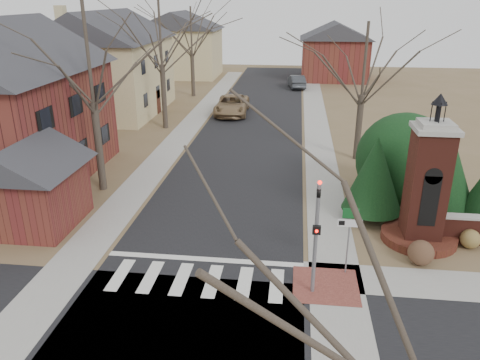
# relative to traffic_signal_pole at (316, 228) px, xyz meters

# --- Properties ---
(ground) EXTENTS (120.00, 120.00, 0.00)m
(ground) POSITION_rel_traffic_signal_pole_xyz_m (-4.30, -0.57, -2.59)
(ground) COLOR brown
(ground) RESTS_ON ground
(main_street) EXTENTS (8.00, 70.00, 0.01)m
(main_street) POSITION_rel_traffic_signal_pole_xyz_m (-4.30, 21.43, -2.58)
(main_street) COLOR black
(main_street) RESTS_ON ground
(cross_street) EXTENTS (120.00, 8.00, 0.01)m
(cross_street) POSITION_rel_traffic_signal_pole_xyz_m (-4.30, -3.57, -2.58)
(cross_street) COLOR black
(cross_street) RESTS_ON ground
(crosswalk_zone) EXTENTS (8.00, 2.20, 0.02)m
(crosswalk_zone) POSITION_rel_traffic_signal_pole_xyz_m (-4.30, 0.23, -2.58)
(crosswalk_zone) COLOR silver
(crosswalk_zone) RESTS_ON ground
(stop_bar) EXTENTS (8.00, 0.35, 0.02)m
(stop_bar) POSITION_rel_traffic_signal_pole_xyz_m (-4.30, 1.73, -2.58)
(stop_bar) COLOR silver
(stop_bar) RESTS_ON ground
(sidewalk_right_main) EXTENTS (2.00, 60.00, 0.02)m
(sidewalk_right_main) POSITION_rel_traffic_signal_pole_xyz_m (0.90, 21.43, -2.58)
(sidewalk_right_main) COLOR gray
(sidewalk_right_main) RESTS_ON ground
(sidewalk_left) EXTENTS (2.00, 60.00, 0.02)m
(sidewalk_left) POSITION_rel_traffic_signal_pole_xyz_m (-9.50, 21.43, -2.58)
(sidewalk_left) COLOR gray
(sidewalk_left) RESTS_ON ground
(curb_apron) EXTENTS (2.40, 2.40, 0.02)m
(curb_apron) POSITION_rel_traffic_signal_pole_xyz_m (0.50, 0.43, -2.57)
(curb_apron) COLOR brown
(curb_apron) RESTS_ON ground
(traffic_signal_pole) EXTENTS (0.28, 0.41, 4.50)m
(traffic_signal_pole) POSITION_rel_traffic_signal_pole_xyz_m (0.00, 0.00, 0.00)
(traffic_signal_pole) COLOR slate
(traffic_signal_pole) RESTS_ON ground
(sign_post) EXTENTS (0.90, 0.07, 2.75)m
(sign_post) POSITION_rel_traffic_signal_pole_xyz_m (1.29, 1.41, -0.64)
(sign_post) COLOR slate
(sign_post) RESTS_ON ground
(brick_gate_monument) EXTENTS (3.20, 3.20, 6.47)m
(brick_gate_monument) POSITION_rel_traffic_signal_pole_xyz_m (4.70, 4.42, -0.42)
(brick_gate_monument) COLOR #5A231A
(brick_gate_monument) RESTS_ON ground
(house_stucco_left) EXTENTS (9.80, 12.80, 9.28)m
(house_stucco_left) POSITION_rel_traffic_signal_pole_xyz_m (-17.80, 26.42, 2.01)
(house_stucco_left) COLOR beige
(house_stucco_left) RESTS_ON ground
(garage_left) EXTENTS (4.80, 4.80, 4.29)m
(garage_left) POSITION_rel_traffic_signal_pole_xyz_m (-12.82, 3.92, -0.35)
(garage_left) COLOR maroon
(garage_left) RESTS_ON ground
(house_distant_left) EXTENTS (10.80, 8.80, 8.53)m
(house_distant_left) POSITION_rel_traffic_signal_pole_xyz_m (-16.31, 47.42, 1.66)
(house_distant_left) COLOR beige
(house_distant_left) RESTS_ON ground
(house_distant_right) EXTENTS (8.80, 8.80, 7.30)m
(house_distant_right) POSITION_rel_traffic_signal_pole_xyz_m (3.69, 47.42, 1.06)
(house_distant_right) COLOR maroon
(house_distant_right) RESTS_ON ground
(evergreen_near) EXTENTS (2.80, 2.80, 4.10)m
(evergreen_near) POSITION_rel_traffic_signal_pole_xyz_m (2.90, 6.43, -0.29)
(evergreen_near) COLOR #473D33
(evergreen_near) RESTS_ON ground
(evergreen_mid) EXTENTS (3.40, 3.40, 4.70)m
(evergreen_mid) POSITION_rel_traffic_signal_pole_xyz_m (6.20, 7.63, 0.01)
(evergreen_mid) COLOR #473D33
(evergreen_mid) RESTS_ON ground
(evergreen_mass) EXTENTS (4.80, 4.80, 4.80)m
(evergreen_mass) POSITION_rel_traffic_signal_pole_xyz_m (4.70, 8.93, -0.19)
(evergreen_mass) COLOR black
(evergreen_mass) RESTS_ON ground
(bare_tree_0) EXTENTS (8.05, 8.05, 11.15)m
(bare_tree_0) POSITION_rel_traffic_signal_pole_xyz_m (-11.30, 8.43, 5.11)
(bare_tree_0) COLOR #473D33
(bare_tree_0) RESTS_ON ground
(bare_tree_1) EXTENTS (8.40, 8.40, 11.64)m
(bare_tree_1) POSITION_rel_traffic_signal_pole_xyz_m (-11.30, 21.43, 5.44)
(bare_tree_1) COLOR #473D33
(bare_tree_1) RESTS_ON ground
(bare_tree_2) EXTENTS (7.35, 7.35, 10.19)m
(bare_tree_2) POSITION_rel_traffic_signal_pole_xyz_m (-11.80, 34.43, 4.44)
(bare_tree_2) COLOR #473D33
(bare_tree_2) RESTS_ON ground
(bare_tree_3) EXTENTS (7.00, 7.00, 9.70)m
(bare_tree_3) POSITION_rel_traffic_signal_pole_xyz_m (3.20, 15.43, 4.10)
(bare_tree_3) COLOR #473D33
(bare_tree_3) RESTS_ON ground
(pickup_truck) EXTENTS (2.94, 6.10, 1.67)m
(pickup_truck) POSITION_rel_traffic_signal_pole_xyz_m (-6.59, 26.72, -1.75)
(pickup_truck) COLOR #90734F
(pickup_truck) RESTS_ON ground
(distant_car) EXTENTS (2.26, 4.73, 1.50)m
(distant_car) POSITION_rel_traffic_signal_pole_xyz_m (-0.90, 40.47, -1.84)
(distant_car) COLOR #3A3E43
(distant_car) RESTS_ON ground
(dry_shrub_left) EXTENTS (1.02, 1.02, 1.02)m
(dry_shrub_left) POSITION_rel_traffic_signal_pole_xyz_m (4.30, 2.43, -2.08)
(dry_shrub_left) COLOR brown
(dry_shrub_left) RESTS_ON ground
(dry_shrub_right) EXTENTS (0.83, 0.83, 0.83)m
(dry_shrub_right) POSITION_rel_traffic_signal_pole_xyz_m (6.70, 4.03, -2.17)
(dry_shrub_right) COLOR olive
(dry_shrub_right) RESTS_ON ground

